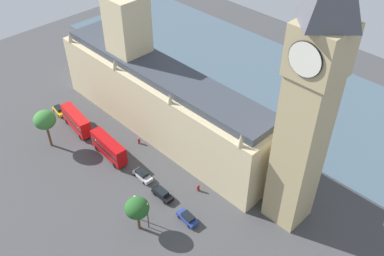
{
  "coord_description": "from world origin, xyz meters",
  "views": [
    {
      "loc": [
        48.3,
        60.46,
        63.5
      ],
      "look_at": [
        1.0,
        12.44,
        9.02
      ],
      "focal_mm": 39.52,
      "sensor_mm": 36.0,
      "label": 1
    }
  ],
  "objects_px": {
    "double_decker_bus_under_trees": "(76,120)",
    "car_blue_trailing": "(188,218)",
    "car_black_near_tower": "(162,194)",
    "street_lamp_slot_11": "(135,203)",
    "double_decker_bus_kerbside": "(109,147)",
    "car_silver_by_river_gate": "(142,175)",
    "plane_tree_leading": "(137,208)",
    "pedestrian_corner": "(139,141)",
    "street_lamp_slot_10": "(147,211)",
    "plane_tree_opposite_hall": "(45,120)",
    "car_yellow_cab_far_end": "(59,110)",
    "pedestrian_midblock": "(198,188)",
    "parliament_building": "(159,95)",
    "clock_tower": "(311,95)"
  },
  "relations": [
    {
      "from": "parliament_building",
      "to": "street_lamp_slot_11",
      "type": "height_order",
      "value": "parliament_building"
    },
    {
      "from": "car_yellow_cab_far_end",
      "to": "street_lamp_slot_11",
      "type": "relative_size",
      "value": 0.74
    },
    {
      "from": "plane_tree_opposite_hall",
      "to": "plane_tree_leading",
      "type": "bearing_deg",
      "value": 89.27
    },
    {
      "from": "plane_tree_leading",
      "to": "pedestrian_corner",
      "type": "bearing_deg",
      "value": -128.93
    },
    {
      "from": "plane_tree_opposite_hall",
      "to": "pedestrian_corner",
      "type": "bearing_deg",
      "value": 137.27
    },
    {
      "from": "double_decker_bus_under_trees",
      "to": "car_blue_trailing",
      "type": "distance_m",
      "value": 38.08
    },
    {
      "from": "street_lamp_slot_10",
      "to": "double_decker_bus_under_trees",
      "type": "bearing_deg",
      "value": -101.01
    },
    {
      "from": "car_black_near_tower",
      "to": "street_lamp_slot_11",
      "type": "relative_size",
      "value": 0.77
    },
    {
      "from": "parliament_building",
      "to": "double_decker_bus_kerbside",
      "type": "bearing_deg",
      "value": 0.78
    },
    {
      "from": "car_silver_by_river_gate",
      "to": "street_lamp_slot_10",
      "type": "bearing_deg",
      "value": 57.43
    },
    {
      "from": "plane_tree_leading",
      "to": "street_lamp_slot_10",
      "type": "height_order",
      "value": "plane_tree_leading"
    },
    {
      "from": "clock_tower",
      "to": "pedestrian_corner",
      "type": "distance_m",
      "value": 44.99
    },
    {
      "from": "plane_tree_leading",
      "to": "double_decker_bus_kerbside",
      "type": "bearing_deg",
      "value": -111.36
    },
    {
      "from": "car_silver_by_river_gate",
      "to": "plane_tree_leading",
      "type": "relative_size",
      "value": 0.64
    },
    {
      "from": "car_yellow_cab_far_end",
      "to": "car_silver_by_river_gate",
      "type": "xyz_separation_m",
      "value": [
        -0.42,
        32.11,
        0.0
      ]
    },
    {
      "from": "car_black_near_tower",
      "to": "parliament_building",
      "type": "bearing_deg",
      "value": -129.31
    },
    {
      "from": "double_decker_bus_kerbside",
      "to": "plane_tree_opposite_hall",
      "type": "distance_m",
      "value": 15.09
    },
    {
      "from": "parliament_building",
      "to": "car_silver_by_river_gate",
      "type": "xyz_separation_m",
      "value": [
        14.15,
        10.51,
        -8.1
      ]
    },
    {
      "from": "double_decker_bus_kerbside",
      "to": "car_silver_by_river_gate",
      "type": "height_order",
      "value": "double_decker_bus_kerbside"
    },
    {
      "from": "car_black_near_tower",
      "to": "plane_tree_leading",
      "type": "xyz_separation_m",
      "value": [
        8.06,
        2.68,
        4.61
      ]
    },
    {
      "from": "car_blue_trailing",
      "to": "double_decker_bus_under_trees",
      "type": "bearing_deg",
      "value": 93.85
    },
    {
      "from": "double_decker_bus_under_trees",
      "to": "plane_tree_leading",
      "type": "bearing_deg",
      "value": -96.88
    },
    {
      "from": "pedestrian_corner",
      "to": "car_yellow_cab_far_end",
      "type": "bearing_deg",
      "value": -146.4
    },
    {
      "from": "clock_tower",
      "to": "pedestrian_midblock",
      "type": "relative_size",
      "value": 30.81
    },
    {
      "from": "car_blue_trailing",
      "to": "plane_tree_leading",
      "type": "bearing_deg",
      "value": 150.13
    },
    {
      "from": "double_decker_bus_kerbside",
      "to": "plane_tree_opposite_hall",
      "type": "height_order",
      "value": "plane_tree_opposite_hall"
    },
    {
      "from": "pedestrian_corner",
      "to": "car_blue_trailing",
      "type": "bearing_deg",
      "value": -0.79
    },
    {
      "from": "pedestrian_corner",
      "to": "pedestrian_midblock",
      "type": "distance_m",
      "value": 19.77
    },
    {
      "from": "car_silver_by_river_gate",
      "to": "parliament_building",
      "type": "bearing_deg",
      "value": -141.62
    },
    {
      "from": "clock_tower",
      "to": "double_decker_bus_under_trees",
      "type": "bearing_deg",
      "value": -74.05
    },
    {
      "from": "pedestrian_midblock",
      "to": "plane_tree_opposite_hall",
      "type": "relative_size",
      "value": 0.18
    },
    {
      "from": "double_decker_bus_under_trees",
      "to": "pedestrian_midblock",
      "type": "xyz_separation_m",
      "value": [
        -6.43,
        34.04,
        -1.86
      ]
    },
    {
      "from": "clock_tower",
      "to": "parliament_building",
      "type": "bearing_deg",
      "value": -90.84
    },
    {
      "from": "parliament_building",
      "to": "car_blue_trailing",
      "type": "distance_m",
      "value": 30.49
    },
    {
      "from": "plane_tree_opposite_hall",
      "to": "street_lamp_slot_10",
      "type": "distance_m",
      "value": 33.42
    },
    {
      "from": "plane_tree_opposite_hall",
      "to": "street_lamp_slot_10",
      "type": "height_order",
      "value": "plane_tree_opposite_hall"
    },
    {
      "from": "car_yellow_cab_far_end",
      "to": "double_decker_bus_kerbside",
      "type": "bearing_deg",
      "value": 94.59
    },
    {
      "from": "double_decker_bus_kerbside",
      "to": "car_black_near_tower",
      "type": "bearing_deg",
      "value": 94.3
    },
    {
      "from": "car_black_near_tower",
      "to": "street_lamp_slot_10",
      "type": "height_order",
      "value": "street_lamp_slot_10"
    },
    {
      "from": "double_decker_bus_under_trees",
      "to": "pedestrian_corner",
      "type": "height_order",
      "value": "double_decker_bus_under_trees"
    },
    {
      "from": "parliament_building",
      "to": "car_black_near_tower",
      "type": "relative_size",
      "value": 12.5
    },
    {
      "from": "car_silver_by_river_gate",
      "to": "plane_tree_leading",
      "type": "xyz_separation_m",
      "value": [
        8.59,
        9.48,
        4.61
      ]
    },
    {
      "from": "pedestrian_midblock",
      "to": "plane_tree_opposite_hall",
      "type": "xyz_separation_m",
      "value": [
        13.96,
        -33.28,
        6.45
      ]
    },
    {
      "from": "pedestrian_corner",
      "to": "street_lamp_slot_11",
      "type": "height_order",
      "value": "street_lamp_slot_11"
    },
    {
      "from": "car_silver_by_river_gate",
      "to": "plane_tree_leading",
      "type": "distance_m",
      "value": 13.59
    },
    {
      "from": "car_black_near_tower",
      "to": "street_lamp_slot_11",
      "type": "distance_m",
      "value": 7.8
    },
    {
      "from": "car_blue_trailing",
      "to": "car_yellow_cab_far_end",
      "type": "bearing_deg",
      "value": 93.72
    },
    {
      "from": "pedestrian_midblock",
      "to": "parliament_building",
      "type": "bearing_deg",
      "value": 13.99
    },
    {
      "from": "pedestrian_corner",
      "to": "car_silver_by_river_gate",
      "type": "bearing_deg",
      "value": -18.31
    },
    {
      "from": "plane_tree_opposite_hall",
      "to": "street_lamp_slot_11",
      "type": "relative_size",
      "value": 1.5
    }
  ]
}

